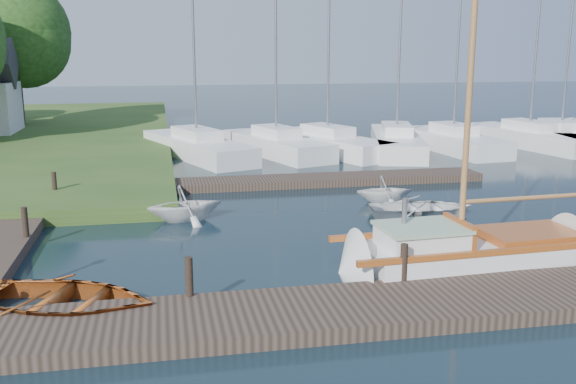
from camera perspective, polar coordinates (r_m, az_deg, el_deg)
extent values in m
plane|color=black|center=(18.24, 0.00, -3.68)|extent=(160.00, 160.00, 0.00)
cube|color=#2F261D|center=(12.69, 5.41, -10.44)|extent=(18.00, 2.20, 0.30)
cube|color=#2F261D|center=(20.32, -23.94, -2.65)|extent=(2.20, 18.00, 0.30)
cube|color=#2F261D|center=(24.79, 1.59, 1.02)|extent=(14.00, 1.60, 0.30)
cube|color=#2F261D|center=(36.13, 10.67, 4.44)|extent=(30.00, 1.60, 0.30)
cylinder|color=black|center=(12.95, -8.79, -7.44)|extent=(0.16, 0.16, 0.80)
cylinder|color=black|center=(13.85, 10.26, -6.16)|extent=(0.16, 0.16, 0.80)
cylinder|color=black|center=(18.08, -22.34, -2.49)|extent=(0.16, 0.16, 0.80)
cylinder|color=black|center=(22.88, -20.05, 0.69)|extent=(0.16, 0.16, 0.80)
cube|color=white|center=(15.70, 15.61, -5.98)|extent=(5.10, 2.26, 0.90)
cone|color=white|center=(14.51, 5.36, -7.10)|extent=(1.10, 2.01, 1.96)
cube|color=#954218|center=(16.34, 14.09, -3.30)|extent=(6.20, 0.44, 0.14)
cube|color=#954218|center=(14.79, 17.53, -5.18)|extent=(6.20, 0.44, 0.14)
cube|color=white|center=(14.96, 11.75, -4.01)|extent=(1.87, 1.49, 0.44)
cube|color=#9EBB9B|center=(14.89, 11.80, -3.09)|extent=(1.98, 1.60, 0.08)
cube|color=#954218|center=(15.37, 14.96, -3.42)|extent=(0.19, 1.40, 0.60)
cylinder|color=slate|center=(14.94, 10.32, -1.66)|extent=(0.12, 0.12, 0.60)
cube|color=#954218|center=(16.39, 20.59, -3.54)|extent=(2.28, 1.61, 0.20)
cylinder|color=brown|center=(14.84, 15.99, 11.25)|extent=(0.14, 0.14, 8.40)
cylinder|color=brown|center=(16.06, 20.25, -0.52)|extent=(3.20, 0.27, 0.10)
imported|color=#954218|center=(13.48, -19.55, -8.60)|extent=(4.57, 3.96, 0.79)
imported|color=white|center=(19.70, -9.18, -0.82)|extent=(2.63, 2.39, 1.20)
imported|color=white|center=(20.46, 11.78, -1.18)|extent=(3.48, 2.66, 0.67)
imported|color=white|center=(22.09, 8.58, 0.39)|extent=(2.02, 1.77, 1.01)
cube|color=white|center=(31.52, -8.10, 3.93)|extent=(5.22, 9.09, 0.90)
cube|color=white|center=(31.43, -8.14, 5.19)|extent=(2.41, 3.41, 0.50)
cylinder|color=slate|center=(31.20, -8.43, 14.33)|extent=(0.12, 0.12, 10.50)
cube|color=white|center=(31.89, -1.05, 4.15)|extent=(4.61, 8.04, 0.90)
cube|color=white|center=(31.80, -1.06, 5.40)|extent=(2.21, 3.02, 0.50)
cylinder|color=slate|center=(31.57, -1.09, 14.17)|extent=(0.12, 0.12, 10.21)
cube|color=white|center=(32.43, 3.51, 4.26)|extent=(5.15, 8.23, 0.90)
cube|color=white|center=(32.33, 3.53, 5.49)|extent=(2.38, 3.12, 0.50)
cylinder|color=slate|center=(32.12, 3.66, 14.66)|extent=(0.12, 0.12, 10.81)
cube|color=white|center=(33.41, 9.60, 4.36)|extent=(4.57, 9.12, 0.90)
cube|color=white|center=(33.32, 9.64, 5.55)|extent=(2.20, 3.37, 0.50)
cylinder|color=slate|center=(33.12, 10.00, 15.11)|extent=(0.12, 0.12, 11.59)
cube|color=white|center=(34.19, 14.43, 4.32)|extent=(3.02, 7.71, 0.90)
cube|color=white|center=(34.11, 14.50, 5.48)|extent=(1.68, 2.77, 0.50)
cylinder|color=slate|center=(33.88, 14.89, 12.54)|extent=(0.12, 0.12, 8.89)
cube|color=white|center=(36.89, 20.63, 4.49)|extent=(3.75, 8.61, 0.90)
cube|color=white|center=(36.81, 20.71, 5.57)|extent=(1.93, 3.13, 0.50)
cylinder|color=slate|center=(36.62, 21.31, 13.17)|extent=(0.12, 0.12, 10.27)
cube|color=white|center=(37.67, 23.06, 4.44)|extent=(3.19, 8.13, 0.90)
cube|color=white|center=(37.59, 23.15, 5.50)|extent=(1.74, 2.93, 0.50)
cylinder|color=slate|center=(37.39, 23.73, 12.01)|extent=(0.12, 0.12, 9.06)
cylinder|color=#332114|center=(44.10, -22.72, 7.98)|extent=(0.36, 0.36, 3.67)
sphere|color=#1C3B10|center=(44.03, -23.14, 12.87)|extent=(6.73, 6.73, 6.73)
sphere|color=#1C3B10|center=(43.63, -22.50, 12.26)|extent=(5.71, 5.71, 5.71)
sphere|color=#1C3B10|center=(44.52, -23.63, 13.73)|extent=(6.12, 6.12, 6.12)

